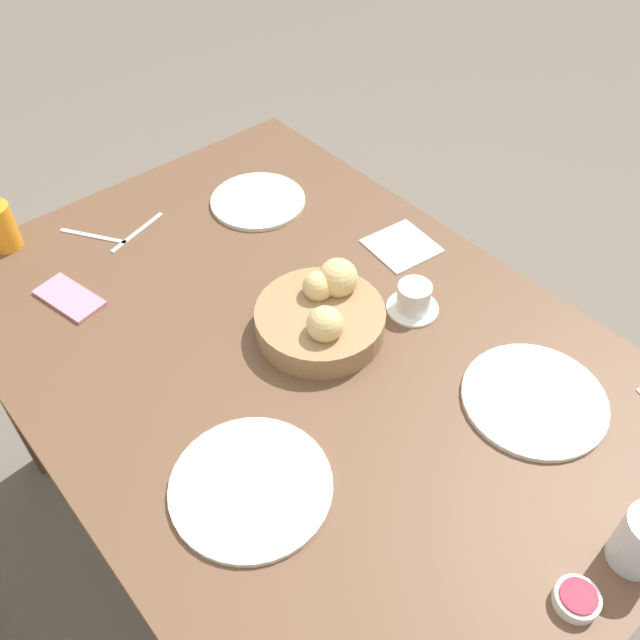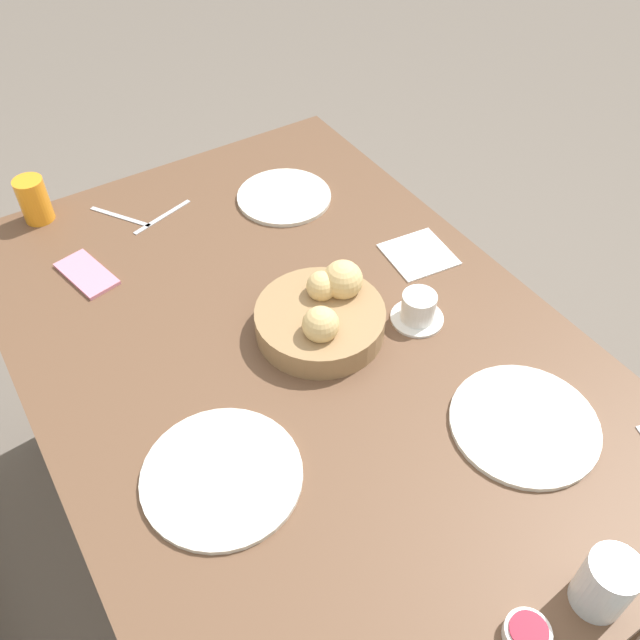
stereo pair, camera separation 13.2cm
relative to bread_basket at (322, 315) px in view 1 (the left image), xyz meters
name	(u,v)px [view 1 (the left image)]	position (x,y,z in m)	size (l,w,h in m)	color
ground_plane	(306,529)	(-0.01, 0.06, -0.80)	(10.00, 10.00, 0.00)	#6B6056
dining_table	(301,375)	(-0.01, 0.06, -0.13)	(1.43, 0.99, 0.76)	brown
bread_basket	(322,315)	(0.00, 0.00, 0.00)	(0.25, 0.25, 0.12)	#99754C
plate_near_left	(534,399)	(-0.38, -0.17, -0.03)	(0.26, 0.26, 0.01)	silver
plate_near_right	(258,201)	(0.42, -0.15, -0.03)	(0.23, 0.23, 0.01)	silver
plate_far_center	(251,486)	(-0.19, 0.32, -0.03)	(0.27, 0.27, 0.01)	silver
juice_glass	(0,227)	(0.65, 0.37, 0.01)	(0.07, 0.07, 0.11)	orange
coffee_cup	(414,299)	(-0.08, -0.17, -0.01)	(0.11, 0.11, 0.06)	white
jam_bowl_berry	(577,599)	(-0.64, 0.08, -0.03)	(0.07, 0.07, 0.03)	white
fork_silver	(137,232)	(0.51, 0.13, -0.04)	(0.06, 0.16, 0.00)	#B7B7BC
knife_silver	(93,236)	(0.56, 0.21, -0.04)	(0.15, 0.10, 0.00)	#B7B7BC
napkin	(402,246)	(0.07, -0.30, -0.04)	(0.15, 0.15, 0.00)	white
cell_phone	(69,298)	(0.40, 0.34, -0.03)	(0.16, 0.11, 0.01)	pink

